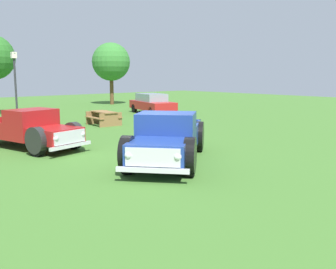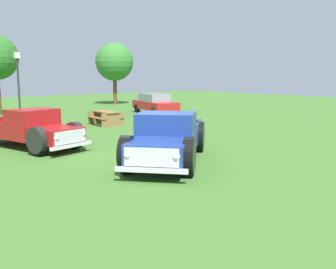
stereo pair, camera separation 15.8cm
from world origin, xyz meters
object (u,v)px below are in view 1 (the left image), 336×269
object	(u,v)px
pickup_truck_foreground	(166,140)
oak_tree_west	(111,62)
sedan_distant_a	(152,103)
picnic_table	(104,116)
lamp_post_near	(16,85)
pickup_truck_behind_left	(33,130)

from	to	relation	value
pickup_truck_foreground	oak_tree_west	bearing A→B (deg)	60.39
sedan_distant_a	picnic_table	distance (m)	6.84
pickup_truck_foreground	lamp_post_near	bearing A→B (deg)	87.72
oak_tree_west	pickup_truck_foreground	bearing A→B (deg)	-119.61
picnic_table	oak_tree_west	bearing A→B (deg)	54.77
pickup_truck_behind_left	lamp_post_near	world-z (taller)	lamp_post_near
picnic_table	pickup_truck_foreground	bearing A→B (deg)	-111.22
pickup_truck_foreground	sedan_distant_a	size ratio (longest dim) A/B	1.15
sedan_distant_a	oak_tree_west	world-z (taller)	oak_tree_west
sedan_distant_a	oak_tree_west	xyz separation A→B (m)	(2.76, 9.47, 3.25)
pickup_truck_behind_left	sedan_distant_a	bearing A→B (deg)	31.48
pickup_truck_foreground	pickup_truck_behind_left	world-z (taller)	pickup_truck_foreground
lamp_post_near	picnic_table	distance (m)	5.89
pickup_truck_behind_left	lamp_post_near	distance (m)	9.43
picnic_table	oak_tree_west	size ratio (longest dim) A/B	0.32
sedan_distant_a	picnic_table	bearing A→B (deg)	-153.20
sedan_distant_a	lamp_post_near	size ratio (longest dim) A/B	1.10
pickup_truck_behind_left	lamp_post_near	size ratio (longest dim) A/B	1.25
pickup_truck_foreground	lamp_post_near	xyz separation A→B (m)	(0.57, 14.27, 1.43)
pickup_truck_behind_left	sedan_distant_a	distance (m)	14.03
pickup_truck_foreground	pickup_truck_behind_left	distance (m)	5.77
picnic_table	oak_tree_west	world-z (taller)	oak_tree_west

